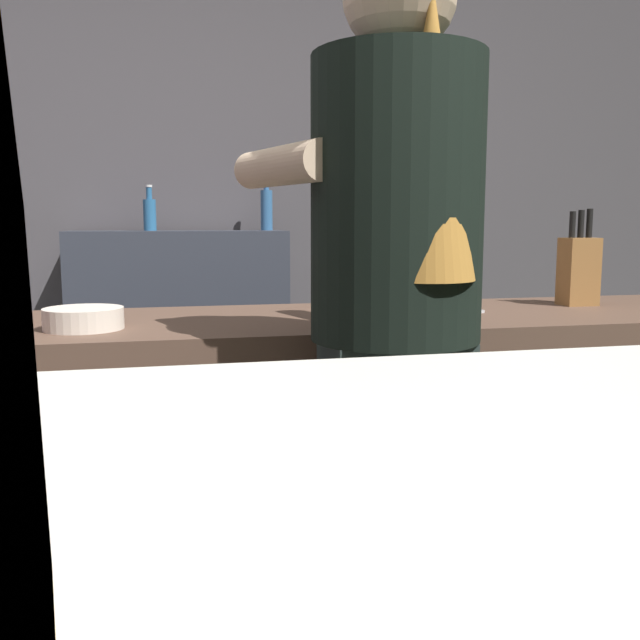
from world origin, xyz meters
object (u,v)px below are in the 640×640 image
(chefs_knife, at_px, (446,313))
(bottle_olive_oil, at_px, (267,208))
(knife_block, at_px, (579,269))
(mixing_bowl, at_px, (84,319))
(bottle_soy, at_px, (150,213))
(bartender, at_px, (397,311))

(chefs_knife, relative_size, bottle_olive_oil, 0.93)
(chefs_knife, xyz_separation_m, bottle_olive_oil, (-0.26, 1.47, 0.31))
(knife_block, distance_m, mixing_bowl, 1.40)
(mixing_bowl, relative_size, bottle_soy, 0.92)
(bottle_soy, distance_m, bottle_olive_oil, 0.52)
(bartender, distance_m, bottle_olive_oil, 1.89)
(bartender, distance_m, bottle_soy, 1.91)
(bottle_olive_oil, bearing_deg, bottle_soy, -175.77)
(knife_block, height_order, mixing_bowl, knife_block)
(chefs_knife, distance_m, bottle_soy, 1.65)
(mixing_bowl, height_order, chefs_knife, mixing_bowl)
(bottle_soy, bearing_deg, knife_block, -46.15)
(chefs_knife, relative_size, bottle_soy, 1.22)
(mixing_bowl, xyz_separation_m, bottle_olive_oil, (0.66, 1.52, 0.29))
(knife_block, distance_m, bottle_olive_oil, 1.54)
(knife_block, xyz_separation_m, bottle_olive_oil, (-0.73, 1.34, 0.20))
(bartender, bearing_deg, knife_block, -71.51)
(bartender, xyz_separation_m, knife_block, (0.75, 0.53, 0.04))
(bartender, relative_size, chefs_knife, 7.09)
(bartender, relative_size, knife_block, 5.97)
(bartender, distance_m, mixing_bowl, 0.73)
(knife_block, relative_size, bottle_olive_oil, 1.10)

